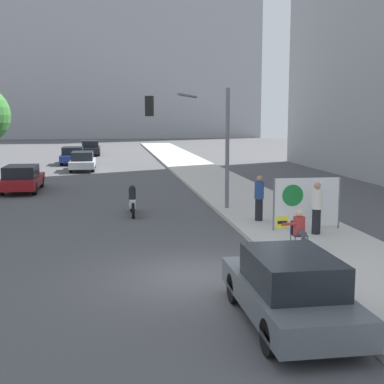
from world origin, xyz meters
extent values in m
plane|color=#4F4F51|center=(0.00, 0.00, 0.00)|extent=(160.00, 160.00, 0.00)
cube|color=beige|center=(4.15, 15.00, 0.08)|extent=(3.91, 90.00, 0.15)
cube|color=#99999E|center=(-2.00, 83.66, 19.02)|extent=(52.00, 12.00, 38.05)
cylinder|color=#474C56|center=(3.01, 1.48, 0.36)|extent=(0.03, 0.03, 0.42)
cylinder|color=#474C56|center=(3.38, 1.48, 0.36)|extent=(0.03, 0.03, 0.42)
cylinder|color=#474C56|center=(3.01, 1.85, 0.36)|extent=(0.03, 0.03, 0.42)
cylinder|color=#474C56|center=(3.38, 1.85, 0.36)|extent=(0.03, 0.03, 0.42)
cube|color=navy|center=(3.19, 1.67, 0.58)|extent=(0.40, 0.40, 0.02)
cube|color=navy|center=(3.19, 1.86, 0.78)|extent=(0.40, 0.02, 0.38)
cylinder|color=#424247|center=(3.19, 1.51, 0.68)|extent=(0.18, 0.42, 0.18)
cylinder|color=#424247|center=(3.19, 1.30, 0.36)|extent=(0.16, 0.16, 0.42)
cube|color=black|center=(3.19, 1.24, 0.20)|extent=(0.20, 0.28, 0.10)
cylinder|color=#B23333|center=(3.19, 1.70, 0.85)|extent=(0.34, 0.34, 0.52)
sphere|color=beige|center=(3.19, 1.70, 1.22)|extent=(0.22, 0.22, 0.22)
cylinder|color=#B23333|center=(2.86, 1.62, 0.93)|extent=(0.45, 0.09, 0.09)
cube|color=yellow|center=(2.66, 1.62, 0.99)|extent=(0.37, 0.02, 0.36)
cube|color=black|center=(2.66, 1.60, 0.99)|extent=(0.28, 0.01, 0.09)
cylinder|color=black|center=(4.48, 3.60, 0.56)|extent=(0.28, 0.28, 0.82)
cylinder|color=silver|center=(4.48, 3.60, 1.30)|extent=(0.34, 0.34, 0.65)
sphere|color=tan|center=(4.48, 3.60, 1.73)|extent=(0.22, 0.22, 0.22)
cylinder|color=black|center=(3.25, 6.04, 0.55)|extent=(0.28, 0.28, 0.80)
cylinder|color=navy|center=(3.25, 6.04, 1.27)|extent=(0.34, 0.34, 0.64)
sphere|color=tan|center=(3.25, 6.04, 1.70)|extent=(0.21, 0.21, 0.21)
cylinder|color=slate|center=(3.26, 4.31, 1.03)|extent=(0.06, 0.06, 1.75)
cylinder|color=slate|center=(5.56, 4.31, 1.03)|extent=(0.06, 0.06, 1.75)
cube|color=white|center=(4.41, 4.31, 1.08)|extent=(2.30, 0.02, 1.65)
cylinder|color=#197A33|center=(3.91, 4.29, 1.32)|extent=(0.73, 0.01, 0.73)
cylinder|color=slate|center=(2.68, 8.85, 2.61)|extent=(0.16, 0.16, 4.91)
cylinder|color=slate|center=(1.14, 9.44, 4.76)|extent=(1.29, 3.13, 0.11)
cube|color=black|center=(-0.41, 10.04, 4.34)|extent=(0.39, 0.39, 0.84)
sphere|color=green|center=(-0.41, 10.04, 4.06)|extent=(0.18, 0.18, 0.18)
cube|color=#565B60|center=(1.22, -3.13, 0.53)|extent=(1.70, 4.17, 0.52)
cube|color=black|center=(1.22, -3.30, 1.10)|extent=(1.47, 2.17, 0.62)
cylinder|color=black|center=(0.47, -1.84, 0.32)|extent=(0.22, 0.64, 0.64)
cylinder|color=black|center=(1.96, -1.84, 0.32)|extent=(0.22, 0.64, 0.64)
cylinder|color=black|center=(0.47, -4.43, 0.32)|extent=(0.22, 0.64, 0.64)
cylinder|color=black|center=(1.96, -4.43, 0.32)|extent=(0.22, 0.64, 0.64)
cube|color=maroon|center=(-6.67, 16.30, 0.52)|extent=(1.83, 4.56, 0.49)
cube|color=black|center=(-6.67, 16.12, 1.06)|extent=(1.57, 2.37, 0.60)
cylinder|color=black|center=(-7.47, 17.72, 0.32)|extent=(0.22, 0.64, 0.64)
cylinder|color=black|center=(-5.86, 17.72, 0.32)|extent=(0.22, 0.64, 0.64)
cylinder|color=black|center=(-7.47, 14.89, 0.32)|extent=(0.22, 0.64, 0.64)
cylinder|color=black|center=(-5.86, 14.89, 0.32)|extent=(0.22, 0.64, 0.64)
cube|color=silver|center=(-4.01, 26.65, 0.52)|extent=(1.72, 4.65, 0.49)
cube|color=black|center=(-4.01, 26.46, 1.06)|extent=(1.48, 2.42, 0.60)
cylinder|color=black|center=(-4.76, 28.09, 0.32)|extent=(0.22, 0.64, 0.64)
cylinder|color=black|center=(-3.25, 28.09, 0.32)|extent=(0.22, 0.64, 0.64)
cylinder|color=black|center=(-4.76, 25.21, 0.32)|extent=(0.22, 0.64, 0.64)
cylinder|color=black|center=(-3.25, 25.21, 0.32)|extent=(0.22, 0.64, 0.64)
cube|color=navy|center=(-5.03, 31.96, 0.53)|extent=(1.86, 4.41, 0.51)
cube|color=black|center=(-5.03, 31.78, 1.09)|extent=(1.60, 2.29, 0.62)
cylinder|color=black|center=(-5.85, 33.32, 0.32)|extent=(0.22, 0.64, 0.64)
cylinder|color=black|center=(-4.21, 33.32, 0.32)|extent=(0.22, 0.64, 0.64)
cylinder|color=black|center=(-5.85, 30.59, 0.32)|extent=(0.22, 0.64, 0.64)
cylinder|color=black|center=(-4.21, 30.59, 0.32)|extent=(0.22, 0.64, 0.64)
cube|color=black|center=(-3.89, 41.29, 0.55)|extent=(1.81, 4.69, 0.55)
cube|color=black|center=(-3.89, 41.10, 1.14)|extent=(1.55, 2.44, 0.64)
cylinder|color=black|center=(-4.68, 42.74, 0.32)|extent=(0.22, 0.64, 0.64)
cylinder|color=black|center=(-3.09, 42.74, 0.32)|extent=(0.22, 0.64, 0.64)
cylinder|color=black|center=(-4.68, 39.83, 0.32)|extent=(0.22, 0.64, 0.64)
cylinder|color=black|center=(-3.09, 39.83, 0.32)|extent=(0.22, 0.64, 0.64)
cube|color=white|center=(-1.24, 8.69, 0.48)|extent=(0.24, 0.87, 0.32)
cylinder|color=black|center=(-1.24, 8.64, 0.81)|extent=(0.28, 0.28, 0.53)
sphere|color=black|center=(-1.24, 8.64, 1.09)|extent=(0.24, 0.24, 0.24)
cylinder|color=black|center=(-1.24, 9.42, 0.30)|extent=(0.10, 0.60, 0.60)
cylinder|color=black|center=(-1.24, 7.96, 0.30)|extent=(0.10, 0.60, 0.60)
camera|label=1|loc=(-2.12, -12.57, 3.99)|focal=50.00mm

